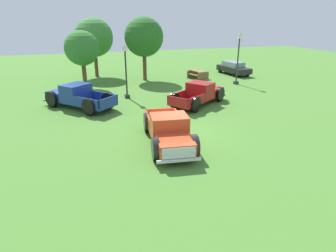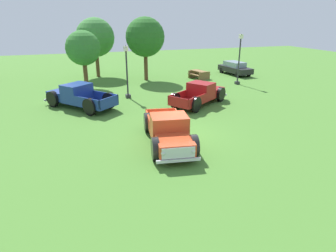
# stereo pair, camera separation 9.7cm
# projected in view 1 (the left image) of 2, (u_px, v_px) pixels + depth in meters

# --- Properties ---
(ground_plane) EXTENTS (80.00, 80.00, 0.00)m
(ground_plane) POSITION_uv_depth(u_px,v_px,m) (178.00, 135.00, 15.22)
(ground_plane) COLOR #477A2D
(pickup_truck_foreground) EXTENTS (2.59, 5.24, 1.54)m
(pickup_truck_foreground) POSITION_uv_depth(u_px,v_px,m) (169.00, 132.00, 13.61)
(pickup_truck_foreground) COLOR #D14723
(pickup_truck_foreground) RESTS_ON ground_plane
(pickup_truck_behind_left) EXTENTS (4.77, 5.20, 1.60)m
(pickup_truck_behind_left) POSITION_uv_depth(u_px,v_px,m) (76.00, 96.00, 19.64)
(pickup_truck_behind_left) COLOR navy
(pickup_truck_behind_left) RESTS_ON ground_plane
(pickup_truck_behind_right) EXTENTS (5.10, 4.22, 1.52)m
(pickup_truck_behind_right) POSITION_uv_depth(u_px,v_px,m) (201.00, 94.00, 20.48)
(pickup_truck_behind_right) COLOR maroon
(pickup_truck_behind_right) RESTS_ON ground_plane
(sedan_distant_a) EXTENTS (2.10, 4.22, 1.36)m
(sedan_distant_a) POSITION_uv_depth(u_px,v_px,m) (234.00, 68.00, 30.98)
(sedan_distant_a) COLOR black
(sedan_distant_a) RESTS_ON ground_plane
(lamp_post_near) EXTENTS (0.36, 0.36, 3.90)m
(lamp_post_near) POSITION_uv_depth(u_px,v_px,m) (126.00, 71.00, 21.50)
(lamp_post_near) COLOR #2D2D33
(lamp_post_near) RESTS_ON ground_plane
(lamp_post_far) EXTENTS (0.36, 0.36, 4.46)m
(lamp_post_far) POSITION_uv_depth(u_px,v_px,m) (238.00, 58.00, 25.95)
(lamp_post_far) COLOR #2D2D33
(lamp_post_far) RESTS_ON ground_plane
(picnic_table) EXTENTS (1.93, 2.15, 0.78)m
(picnic_table) POSITION_uv_depth(u_px,v_px,m) (198.00, 74.00, 29.01)
(picnic_table) COLOR olive
(picnic_table) RESTS_ON ground_plane
(oak_tree_east) EXTENTS (3.63, 3.63, 5.86)m
(oak_tree_east) POSITION_uv_depth(u_px,v_px,m) (144.00, 37.00, 27.06)
(oak_tree_east) COLOR brown
(oak_tree_east) RESTS_ON ground_plane
(oak_tree_west) EXTENTS (3.78, 3.78, 5.79)m
(oak_tree_west) POSITION_uv_depth(u_px,v_px,m) (94.00, 37.00, 28.75)
(oak_tree_west) COLOR brown
(oak_tree_west) RESTS_ON ground_plane
(oak_tree_center) EXTENTS (2.88, 2.88, 4.79)m
(oak_tree_center) POSITION_uv_depth(u_px,v_px,m) (82.00, 48.00, 24.27)
(oak_tree_center) COLOR brown
(oak_tree_center) RESTS_ON ground_plane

